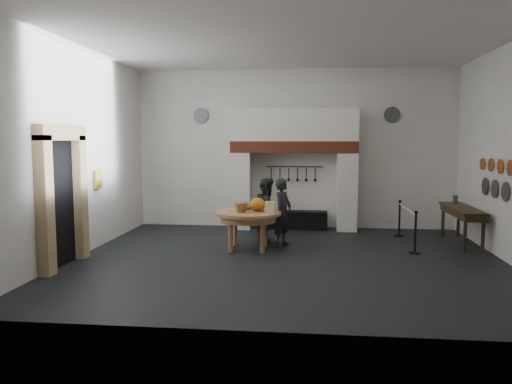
# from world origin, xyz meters

# --- Properties ---
(floor) EXTENTS (9.00, 8.00, 0.02)m
(floor) POSITION_xyz_m (0.00, 0.00, 0.00)
(floor) COLOR black
(floor) RESTS_ON ground
(ceiling) EXTENTS (9.00, 8.00, 0.02)m
(ceiling) POSITION_xyz_m (0.00, 0.00, 4.50)
(ceiling) COLOR silver
(ceiling) RESTS_ON wall_back
(wall_back) EXTENTS (9.00, 0.02, 4.50)m
(wall_back) POSITION_xyz_m (0.00, 4.00, 2.25)
(wall_back) COLOR white
(wall_back) RESTS_ON floor
(wall_front) EXTENTS (9.00, 0.02, 4.50)m
(wall_front) POSITION_xyz_m (0.00, -4.00, 2.25)
(wall_front) COLOR white
(wall_front) RESTS_ON floor
(wall_left) EXTENTS (0.02, 8.00, 4.50)m
(wall_left) POSITION_xyz_m (-4.50, 0.00, 2.25)
(wall_left) COLOR white
(wall_left) RESTS_ON floor
(chimney_pier_left) EXTENTS (0.55, 0.70, 2.15)m
(chimney_pier_left) POSITION_xyz_m (-1.48, 3.65, 1.07)
(chimney_pier_left) COLOR silver
(chimney_pier_left) RESTS_ON floor
(chimney_pier_right) EXTENTS (0.55, 0.70, 2.15)m
(chimney_pier_right) POSITION_xyz_m (1.48, 3.65, 1.07)
(chimney_pier_right) COLOR silver
(chimney_pier_right) RESTS_ON floor
(hearth_brick_band) EXTENTS (3.50, 0.72, 0.32)m
(hearth_brick_band) POSITION_xyz_m (0.00, 3.65, 2.31)
(hearth_brick_band) COLOR #9E442B
(hearth_brick_band) RESTS_ON chimney_pier_left
(chimney_hood) EXTENTS (3.50, 0.70, 0.90)m
(chimney_hood) POSITION_xyz_m (0.00, 3.65, 2.92)
(chimney_hood) COLOR silver
(chimney_hood) RESTS_ON hearth_brick_band
(iron_range) EXTENTS (1.90, 0.45, 0.50)m
(iron_range) POSITION_xyz_m (0.00, 3.72, 0.25)
(iron_range) COLOR black
(iron_range) RESTS_ON floor
(utensil_rail) EXTENTS (1.60, 0.02, 0.02)m
(utensil_rail) POSITION_xyz_m (0.00, 3.92, 1.75)
(utensil_rail) COLOR black
(utensil_rail) RESTS_ON wall_back
(door_recess) EXTENTS (0.04, 1.10, 2.50)m
(door_recess) POSITION_xyz_m (-4.47, -1.00, 1.25)
(door_recess) COLOR black
(door_recess) RESTS_ON floor
(door_jamb_near) EXTENTS (0.22, 0.30, 2.60)m
(door_jamb_near) POSITION_xyz_m (-4.38, -1.70, 1.30)
(door_jamb_near) COLOR tan
(door_jamb_near) RESTS_ON floor
(door_jamb_far) EXTENTS (0.22, 0.30, 2.60)m
(door_jamb_far) POSITION_xyz_m (-4.38, -0.30, 1.30)
(door_jamb_far) COLOR tan
(door_jamb_far) RESTS_ON floor
(door_lintel) EXTENTS (0.22, 1.70, 0.30)m
(door_lintel) POSITION_xyz_m (-4.38, -1.00, 2.65)
(door_lintel) COLOR tan
(door_lintel) RESTS_ON door_jamb_near
(wall_plaque) EXTENTS (0.05, 0.34, 0.44)m
(wall_plaque) POSITION_xyz_m (-4.45, 0.80, 1.60)
(wall_plaque) COLOR gold
(wall_plaque) RESTS_ON wall_left
(work_table) EXTENTS (1.85, 1.85, 0.07)m
(work_table) POSITION_xyz_m (-0.94, 0.91, 0.84)
(work_table) COLOR tan
(work_table) RESTS_ON floor
(pumpkin) EXTENTS (0.36, 0.36, 0.31)m
(pumpkin) POSITION_xyz_m (-0.74, 1.01, 1.03)
(pumpkin) COLOR #C75C1C
(pumpkin) RESTS_ON work_table
(cheese_block_big) EXTENTS (0.22, 0.22, 0.24)m
(cheese_block_big) POSITION_xyz_m (-0.44, 0.86, 0.99)
(cheese_block_big) COLOR #DED585
(cheese_block_big) RESTS_ON work_table
(cheese_block_small) EXTENTS (0.18, 0.18, 0.20)m
(cheese_block_small) POSITION_xyz_m (-0.46, 1.16, 0.97)
(cheese_block_small) COLOR #D1BB7D
(cheese_block_small) RESTS_ON work_table
(wicker_basket) EXTENTS (0.39, 0.39, 0.22)m
(wicker_basket) POSITION_xyz_m (-1.09, 0.76, 0.98)
(wicker_basket) COLOR #A1733B
(wicker_basket) RESTS_ON work_table
(bread_loaf) EXTENTS (0.31, 0.18, 0.13)m
(bread_loaf) POSITION_xyz_m (-1.04, 1.26, 0.94)
(bread_loaf) COLOR #945F34
(bread_loaf) RESTS_ON work_table
(visitor_near) EXTENTS (0.58, 0.69, 1.61)m
(visitor_near) POSITION_xyz_m (-0.18, 1.38, 0.81)
(visitor_near) COLOR black
(visitor_near) RESTS_ON floor
(visitor_far) EXTENTS (0.64, 0.80, 1.58)m
(visitor_far) POSITION_xyz_m (-0.58, 1.78, 0.79)
(visitor_far) COLOR black
(visitor_far) RESTS_ON floor
(side_table) EXTENTS (0.55, 2.20, 0.06)m
(side_table) POSITION_xyz_m (4.10, 2.02, 0.87)
(side_table) COLOR #342513
(side_table) RESTS_ON floor
(pewter_jug) EXTENTS (0.12, 0.12, 0.22)m
(pewter_jug) POSITION_xyz_m (4.10, 2.62, 1.01)
(pewter_jug) COLOR #47474C
(pewter_jug) RESTS_ON side_table
(copper_pan_a) EXTENTS (0.03, 0.34, 0.34)m
(copper_pan_a) POSITION_xyz_m (4.46, 0.20, 1.95)
(copper_pan_a) COLOR #C6662D
(copper_pan_a) RESTS_ON wall_right
(copper_pan_b) EXTENTS (0.03, 0.32, 0.32)m
(copper_pan_b) POSITION_xyz_m (4.46, 0.75, 1.95)
(copper_pan_b) COLOR #C6662D
(copper_pan_b) RESTS_ON wall_right
(copper_pan_c) EXTENTS (0.03, 0.30, 0.30)m
(copper_pan_c) POSITION_xyz_m (4.46, 1.30, 1.95)
(copper_pan_c) COLOR #C6662D
(copper_pan_c) RESTS_ON wall_right
(copper_pan_d) EXTENTS (0.03, 0.28, 0.28)m
(copper_pan_d) POSITION_xyz_m (4.46, 1.85, 1.95)
(copper_pan_d) COLOR #C6662D
(copper_pan_d) RESTS_ON wall_right
(pewter_plate_left) EXTENTS (0.03, 0.40, 0.40)m
(pewter_plate_left) POSITION_xyz_m (4.46, 0.40, 1.45)
(pewter_plate_left) COLOR #4C4C51
(pewter_plate_left) RESTS_ON wall_right
(pewter_plate_mid) EXTENTS (0.03, 0.40, 0.40)m
(pewter_plate_mid) POSITION_xyz_m (4.46, 1.00, 1.45)
(pewter_plate_mid) COLOR #4C4C51
(pewter_plate_mid) RESTS_ON wall_right
(pewter_plate_right) EXTENTS (0.03, 0.40, 0.40)m
(pewter_plate_right) POSITION_xyz_m (4.46, 1.60, 1.45)
(pewter_plate_right) COLOR #4C4C51
(pewter_plate_right) RESTS_ON wall_right
(pewter_plate_back_left) EXTENTS (0.44, 0.03, 0.44)m
(pewter_plate_back_left) POSITION_xyz_m (-2.70, 3.96, 3.20)
(pewter_plate_back_left) COLOR #4C4C51
(pewter_plate_back_left) RESTS_ON wall_back
(pewter_plate_back_right) EXTENTS (0.44, 0.03, 0.44)m
(pewter_plate_back_right) POSITION_xyz_m (2.70, 3.96, 3.20)
(pewter_plate_back_right) COLOR #4C4C51
(pewter_plate_back_right) RESTS_ON wall_back
(barrier_post_near) EXTENTS (0.05, 0.05, 0.90)m
(barrier_post_near) POSITION_xyz_m (2.79, 0.88, 0.45)
(barrier_post_near) COLOR black
(barrier_post_near) RESTS_ON floor
(barrier_post_far) EXTENTS (0.05, 0.05, 0.90)m
(barrier_post_far) POSITION_xyz_m (2.79, 2.88, 0.45)
(barrier_post_far) COLOR black
(barrier_post_far) RESTS_ON floor
(barrier_rope) EXTENTS (0.04, 2.00, 0.04)m
(barrier_rope) POSITION_xyz_m (2.79, 1.88, 0.85)
(barrier_rope) COLOR silver
(barrier_rope) RESTS_ON barrier_post_near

